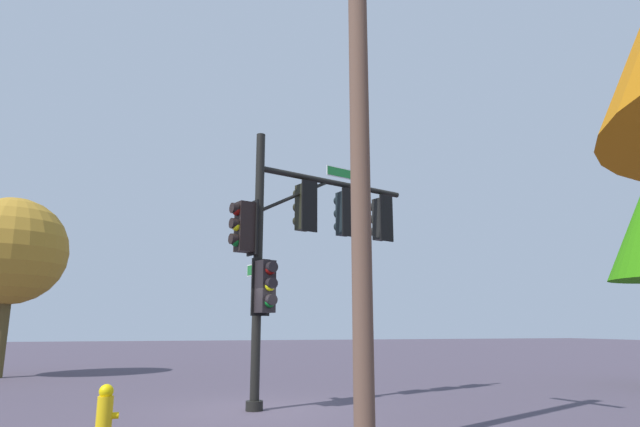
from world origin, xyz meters
TOP-DOWN VIEW (x-y plane):
  - ground_plane at (0.00, 0.00)m, footprint 120.00×120.00m
  - signal_pole_assembly at (1.11, 0.35)m, footprint 4.75×2.26m
  - utility_pole at (0.93, -4.00)m, footprint 0.49×1.79m
  - fire_hydrant at (-2.70, -2.28)m, footprint 0.33×0.24m
  - tree_mid at (-7.35, 9.64)m, footprint 3.83×3.83m

SIDE VIEW (x-z plane):
  - ground_plane at x=0.00m, z-range 0.00..0.00m
  - fire_hydrant at x=-2.70m, z-range 0.00..0.83m
  - signal_pole_assembly at x=1.11m, z-range 0.80..6.86m
  - tree_mid at x=-7.35m, z-range 1.21..7.51m
  - utility_pole at x=0.93m, z-range 0.11..9.07m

